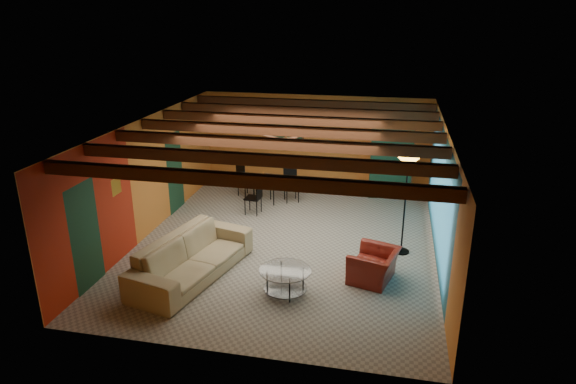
% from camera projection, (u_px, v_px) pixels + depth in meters
% --- Properties ---
extents(room, '(6.52, 8.01, 2.71)m').
position_uv_depth(room, '(287.00, 140.00, 10.75)').
color(room, gray).
rests_on(room, ground).
extents(sofa, '(1.76, 3.03, 0.83)m').
position_uv_depth(sofa, '(192.00, 257.00, 9.90)').
color(sofa, '#93835E').
rests_on(sofa, ground).
extents(armchair, '(1.06, 1.14, 0.62)m').
position_uv_depth(armchair, '(374.00, 265.00, 9.79)').
color(armchair, maroon).
rests_on(armchair, ground).
extents(coffee_table, '(1.23, 1.23, 0.49)m').
position_uv_depth(coffee_table, '(285.00, 281.00, 9.36)').
color(coffee_table, silver).
rests_on(coffee_table, ground).
extents(dining_table, '(2.49, 2.49, 0.98)m').
position_uv_depth(dining_table, '(263.00, 186.00, 13.63)').
color(dining_table, white).
rests_on(dining_table, ground).
extents(armoire, '(1.19, 0.73, 1.95)m').
position_uv_depth(armoire, '(391.00, 162.00, 14.10)').
color(armoire, maroon).
rests_on(armoire, ground).
extents(floor_lamp, '(0.51, 0.51, 2.14)m').
position_uv_depth(floor_lamp, '(405.00, 206.00, 10.66)').
color(floor_lamp, black).
rests_on(floor_lamp, ground).
extents(ceiling_fan, '(1.50, 1.50, 0.44)m').
position_uv_depth(ceiling_fan, '(286.00, 141.00, 10.65)').
color(ceiling_fan, '#472614').
rests_on(ceiling_fan, ceiling).
extents(painting, '(1.05, 0.03, 0.65)m').
position_uv_depth(painting, '(284.00, 131.00, 14.71)').
color(painting, black).
rests_on(painting, wall_back).
extents(potted_plant, '(0.45, 0.39, 0.48)m').
position_uv_depth(potted_plant, '(394.00, 119.00, 13.69)').
color(potted_plant, '#26661E').
rests_on(potted_plant, armoire).
extents(vase, '(0.18, 0.18, 0.18)m').
position_uv_depth(vase, '(263.00, 165.00, 13.43)').
color(vase, orange).
rests_on(vase, dining_table).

